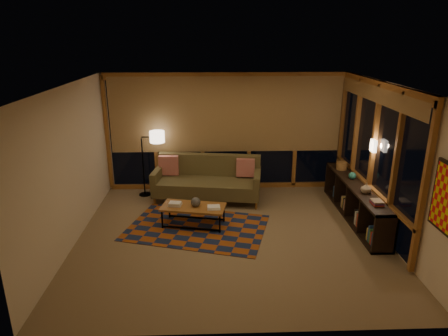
{
  "coord_description": "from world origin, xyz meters",
  "views": [
    {
      "loc": [
        -0.36,
        -6.49,
        3.48
      ],
      "look_at": [
        -0.12,
        0.32,
        1.2
      ],
      "focal_mm": 32.0,
      "sensor_mm": 36.0,
      "label": 1
    }
  ],
  "objects_px": {
    "coffee_table": "(194,216)",
    "bookshelf": "(355,201)",
    "floor_lamp": "(143,164)",
    "sofa": "(207,180)"
  },
  "relations": [
    {
      "from": "coffee_table",
      "to": "bookshelf",
      "type": "height_order",
      "value": "bookshelf"
    },
    {
      "from": "bookshelf",
      "to": "floor_lamp",
      "type": "bearing_deg",
      "value": 162.61
    },
    {
      "from": "coffee_table",
      "to": "sofa",
      "type": "bearing_deg",
      "value": 89.95
    },
    {
      "from": "bookshelf",
      "to": "coffee_table",
      "type": "bearing_deg",
      "value": -176.09
    },
    {
      "from": "coffee_table",
      "to": "bookshelf",
      "type": "xyz_separation_m",
      "value": [
        3.19,
        0.22,
        0.16
      ]
    },
    {
      "from": "coffee_table",
      "to": "bookshelf",
      "type": "bearing_deg",
      "value": 15.51
    },
    {
      "from": "sofa",
      "to": "floor_lamp",
      "type": "relative_size",
      "value": 1.54
    },
    {
      "from": "floor_lamp",
      "to": "bookshelf",
      "type": "xyz_separation_m",
      "value": [
        4.36,
        -1.36,
        -0.39
      ]
    },
    {
      "from": "floor_lamp",
      "to": "bookshelf",
      "type": "height_order",
      "value": "floor_lamp"
    },
    {
      "from": "floor_lamp",
      "to": "sofa",
      "type": "bearing_deg",
      "value": -17.37
    }
  ]
}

